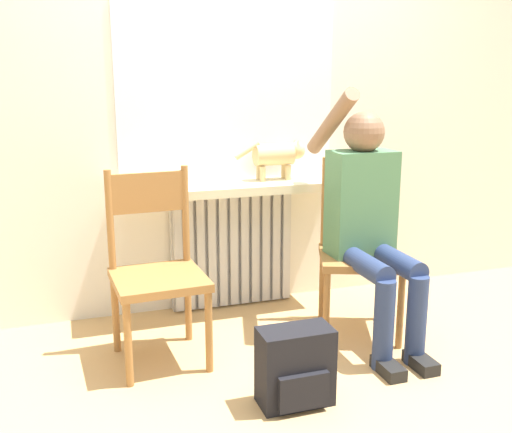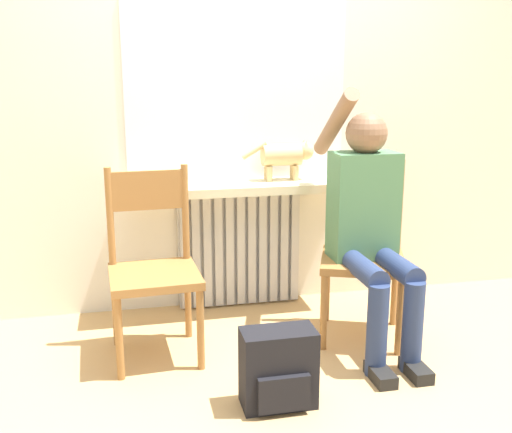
{
  "view_description": "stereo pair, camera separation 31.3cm",
  "coord_description": "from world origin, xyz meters",
  "views": [
    {
      "loc": [
        -0.96,
        -2.19,
        1.4
      ],
      "look_at": [
        0.0,
        0.7,
        0.66
      ],
      "focal_mm": 42.0,
      "sensor_mm": 36.0,
      "label": 1
    },
    {
      "loc": [
        -0.66,
        -2.28,
        1.4
      ],
      "look_at": [
        0.0,
        0.7,
        0.66
      ],
      "focal_mm": 42.0,
      "sensor_mm": 36.0,
      "label": 2
    }
  ],
  "objects": [
    {
      "name": "cat",
      "position": [
        0.26,
        1.08,
        0.93
      ],
      "size": [
        0.43,
        0.12,
        0.23
      ],
      "color": "#DBB77A",
      "rests_on": "windowsill"
    },
    {
      "name": "window_glass",
      "position": [
        0.0,
        1.2,
        1.29
      ],
      "size": [
        1.29,
        0.01,
        1.01
      ],
      "color": "white",
      "rests_on": "windowsill"
    },
    {
      "name": "radiator",
      "position": [
        0.0,
        1.15,
        0.36
      ],
      "size": [
        0.74,
        0.08,
        0.73
      ],
      "color": "silver",
      "rests_on": "ground_plane"
    },
    {
      "name": "wall_with_window",
      "position": [
        0.0,
        1.23,
        1.35
      ],
      "size": [
        7.0,
        0.06,
        2.7
      ],
      "color": "white",
      "rests_on": "ground_plane"
    },
    {
      "name": "person",
      "position": [
        0.54,
        0.48,
        0.67
      ],
      "size": [
        0.36,
        0.98,
        1.33
      ],
      "color": "navy",
      "rests_on": "ground_plane"
    },
    {
      "name": "chair_right",
      "position": [
        0.56,
        0.59,
        0.47
      ],
      "size": [
        0.56,
        0.56,
        0.94
      ],
      "rotation": [
        0.0,
        0.0,
        -0.37
      ],
      "color": "#9E6B38",
      "rests_on": "ground_plane"
    },
    {
      "name": "windowsill",
      "position": [
        0.0,
        1.04,
        0.75
      ],
      "size": [
        1.35,
        0.32,
        0.05
      ],
      "color": "beige",
      "rests_on": "radiator"
    },
    {
      "name": "ground_plane",
      "position": [
        0.0,
        0.0,
        0.0
      ],
      "size": [
        12.0,
        12.0,
        0.0
      ],
      "primitive_type": "plane",
      "color": "tan"
    },
    {
      "name": "chair_left",
      "position": [
        -0.55,
        0.59,
        0.47
      ],
      "size": [
        0.45,
        0.45,
        0.94
      ],
      "rotation": [
        0.0,
        0.0,
        0.05
      ],
      "color": "#9E6B38",
      "rests_on": "ground_plane"
    },
    {
      "name": "backpack",
      "position": [
        -0.06,
        -0.03,
        0.17
      ],
      "size": [
        0.32,
        0.2,
        0.34
      ],
      "color": "black",
      "rests_on": "ground_plane"
    }
  ]
}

